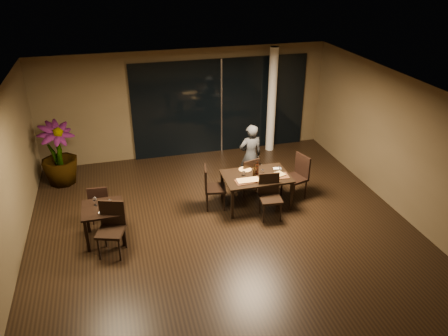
# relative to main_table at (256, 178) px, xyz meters

# --- Properties ---
(ground) EXTENTS (8.00, 8.00, 0.00)m
(ground) POSITION_rel_main_table_xyz_m (-1.00, -0.80, -0.68)
(ground) COLOR black
(ground) RESTS_ON ground
(wall_back) EXTENTS (8.00, 0.10, 3.00)m
(wall_back) POSITION_rel_main_table_xyz_m (-1.00, 3.25, 0.82)
(wall_back) COLOR brown
(wall_back) RESTS_ON ground
(wall_front) EXTENTS (8.00, 0.10, 3.00)m
(wall_front) POSITION_rel_main_table_xyz_m (-1.00, -4.85, 0.82)
(wall_front) COLOR brown
(wall_front) RESTS_ON ground
(wall_left) EXTENTS (0.10, 8.00, 3.00)m
(wall_left) POSITION_rel_main_table_xyz_m (-5.05, -0.80, 0.82)
(wall_left) COLOR brown
(wall_left) RESTS_ON ground
(wall_right) EXTENTS (0.10, 8.00, 3.00)m
(wall_right) POSITION_rel_main_table_xyz_m (3.05, -0.80, 0.82)
(wall_right) COLOR brown
(wall_right) RESTS_ON ground
(ceiling) EXTENTS (8.00, 8.00, 0.04)m
(ceiling) POSITION_rel_main_table_xyz_m (-1.00, -0.80, 2.34)
(ceiling) COLOR silver
(ceiling) RESTS_ON wall_back
(window_panel) EXTENTS (5.00, 0.06, 2.70)m
(window_panel) POSITION_rel_main_table_xyz_m (0.00, 3.16, 0.67)
(window_panel) COLOR black
(window_panel) RESTS_ON ground
(column) EXTENTS (0.24, 0.24, 3.00)m
(column) POSITION_rel_main_table_xyz_m (1.40, 2.85, 0.82)
(column) COLOR white
(column) RESTS_ON ground
(main_table) EXTENTS (1.50, 1.00, 0.75)m
(main_table) POSITION_rel_main_table_xyz_m (0.00, 0.00, 0.00)
(main_table) COLOR black
(main_table) RESTS_ON ground
(side_table) EXTENTS (0.80, 0.80, 0.75)m
(side_table) POSITION_rel_main_table_xyz_m (-3.40, -0.50, -0.05)
(side_table) COLOR black
(side_table) RESTS_ON ground
(chair_main_far) EXTENTS (0.54, 0.54, 0.94)m
(chair_main_far) POSITION_rel_main_table_xyz_m (-0.02, 0.52, -0.15)
(chair_main_far) COLOR black
(chair_main_far) RESTS_ON ground
(chair_main_near) EXTENTS (0.51, 0.51, 0.99)m
(chair_main_near) POSITION_rel_main_table_xyz_m (0.13, -0.53, -0.12)
(chair_main_near) COLOR black
(chair_main_near) RESTS_ON ground
(chair_main_left) EXTENTS (0.55, 0.55, 1.02)m
(chair_main_left) POSITION_rel_main_table_xyz_m (-1.02, 0.15, -0.11)
(chair_main_left) COLOR black
(chair_main_left) RESTS_ON ground
(chair_main_right) EXTENTS (0.61, 0.61, 1.05)m
(chair_main_right) POSITION_rel_main_table_xyz_m (1.07, 0.11, -0.09)
(chair_main_right) COLOR black
(chair_main_right) RESTS_ON ground
(chair_side_far) EXTENTS (0.45, 0.45, 0.90)m
(chair_side_far) POSITION_rel_main_table_xyz_m (-3.48, 0.18, -0.17)
(chair_side_far) COLOR black
(chair_side_far) RESTS_ON ground
(chair_side_near) EXTENTS (0.62, 0.62, 1.06)m
(chair_side_near) POSITION_rel_main_table_xyz_m (-3.25, -0.94, -0.08)
(chair_side_near) COLOR black
(chair_side_near) RESTS_ON ground
(diner) EXTENTS (0.57, 0.40, 1.60)m
(diner) POSITION_rel_main_table_xyz_m (0.17, 0.95, 0.12)
(diner) COLOR #2A2C2E
(diner) RESTS_ON ground
(potted_plant) EXTENTS (1.21, 1.21, 1.61)m
(potted_plant) POSITION_rel_main_table_xyz_m (-4.40, 2.26, 0.13)
(potted_plant) COLOR #1C4918
(potted_plant) RESTS_ON ground
(pizza_board_left) EXTENTS (0.58, 0.31, 0.01)m
(pizza_board_left) POSITION_rel_main_table_xyz_m (-0.27, -0.21, 0.08)
(pizza_board_left) COLOR #472617
(pizza_board_left) RESTS_ON main_table
(pizza_board_right) EXTENTS (0.63, 0.35, 0.01)m
(pizza_board_right) POSITION_rel_main_table_xyz_m (0.38, -0.15, 0.08)
(pizza_board_right) COLOR #4B2A18
(pizza_board_right) RESTS_ON main_table
(oblong_pizza_left) EXTENTS (0.48, 0.23, 0.02)m
(oblong_pizza_left) POSITION_rel_main_table_xyz_m (-0.27, -0.21, 0.10)
(oblong_pizza_left) COLOR maroon
(oblong_pizza_left) RESTS_ON pizza_board_left
(oblong_pizza_right) EXTENTS (0.51, 0.35, 0.02)m
(oblong_pizza_right) POSITION_rel_main_table_xyz_m (0.38, -0.15, 0.10)
(oblong_pizza_right) COLOR maroon
(oblong_pizza_right) RESTS_ON pizza_board_right
(round_pizza) EXTENTS (0.29, 0.29, 0.01)m
(round_pizza) POSITION_rel_main_table_xyz_m (-0.16, 0.34, 0.08)
(round_pizza) COLOR red
(round_pizza) RESTS_ON main_table
(bottle_a) EXTENTS (0.06, 0.06, 0.29)m
(bottle_a) POSITION_rel_main_table_xyz_m (-0.05, 0.01, 0.22)
(bottle_a) COLOR black
(bottle_a) RESTS_ON main_table
(bottle_b) EXTENTS (0.06, 0.06, 0.25)m
(bottle_b) POSITION_rel_main_table_xyz_m (0.02, 0.04, 0.20)
(bottle_b) COLOR black
(bottle_b) RESTS_ON main_table
(bottle_c) EXTENTS (0.07, 0.07, 0.32)m
(bottle_c) POSITION_rel_main_table_xyz_m (0.04, 0.08, 0.23)
(bottle_c) COLOR black
(bottle_c) RESTS_ON main_table
(tumbler_left) EXTENTS (0.08, 0.08, 0.10)m
(tumbler_left) POSITION_rel_main_table_xyz_m (-0.28, 0.08, 0.12)
(tumbler_left) COLOR white
(tumbler_left) RESTS_ON main_table
(tumbler_right) EXTENTS (0.07, 0.07, 0.08)m
(tumbler_right) POSITION_rel_main_table_xyz_m (0.18, 0.09, 0.11)
(tumbler_right) COLOR white
(tumbler_right) RESTS_ON main_table
(napkin_near) EXTENTS (0.20, 0.16, 0.01)m
(napkin_near) POSITION_rel_main_table_xyz_m (0.54, -0.12, 0.08)
(napkin_near) COLOR silver
(napkin_near) RESTS_ON main_table
(napkin_far) EXTENTS (0.20, 0.14, 0.01)m
(napkin_far) POSITION_rel_main_table_xyz_m (0.58, 0.20, 0.08)
(napkin_far) COLOR white
(napkin_far) RESTS_ON main_table
(wine_glass_a) EXTENTS (0.08, 0.08, 0.18)m
(wine_glass_a) POSITION_rel_main_table_xyz_m (-3.52, -0.38, 0.17)
(wine_glass_a) COLOR white
(wine_glass_a) RESTS_ON side_table
(wine_glass_b) EXTENTS (0.09, 0.09, 0.20)m
(wine_glass_b) POSITION_rel_main_table_xyz_m (-3.24, -0.57, 0.17)
(wine_glass_b) COLOR white
(wine_glass_b) RESTS_ON side_table
(side_napkin) EXTENTS (0.20, 0.15, 0.01)m
(side_napkin) POSITION_rel_main_table_xyz_m (-3.38, -0.69, 0.08)
(side_napkin) COLOR white
(side_napkin) RESTS_ON side_table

